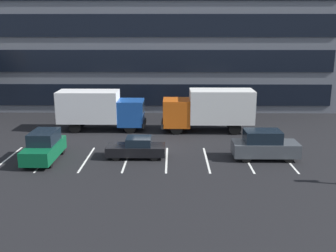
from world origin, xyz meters
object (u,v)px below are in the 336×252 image
object	(u,v)px
suv_forest	(44,147)
sedan_black	(137,148)
box_truck_orange	(210,108)
box_truck_blue	(100,108)
suv_charcoal	(264,145)

from	to	relation	value
suv_forest	sedan_black	bearing A→B (deg)	5.96
box_truck_orange	box_truck_blue	xyz separation A→B (m)	(-9.77, 0.31, -0.09)
box_truck_blue	suv_charcoal	world-z (taller)	box_truck_blue
box_truck_orange	suv_forest	distance (m)	14.56
box_truck_blue	suv_forest	world-z (taller)	box_truck_blue
box_truck_orange	box_truck_blue	bearing A→B (deg)	178.20
box_truck_orange	sedan_black	world-z (taller)	box_truck_orange
suv_forest	suv_charcoal	xyz separation A→B (m)	(15.28, 0.49, 0.01)
suv_charcoal	box_truck_blue	bearing A→B (deg)	148.88
suv_forest	sedan_black	world-z (taller)	suv_forest
box_truck_blue	sedan_black	world-z (taller)	box_truck_blue
sedan_black	suv_charcoal	bearing A→B (deg)	-1.11
box_truck_orange	sedan_black	distance (m)	9.44
box_truck_orange	box_truck_blue	world-z (taller)	box_truck_orange
box_truck_blue	suv_charcoal	bearing A→B (deg)	-31.12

